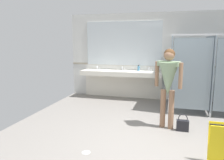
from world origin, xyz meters
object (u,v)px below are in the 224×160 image
object	(u,v)px
soap_dispenser	(139,68)
wet_floor_sign	(219,145)
handbag	(183,125)
person_standing	(168,79)

from	to	relation	value
soap_dispenser	wet_floor_sign	size ratio (longest dim) A/B	0.29
handbag	wet_floor_sign	world-z (taller)	wet_floor_sign
wet_floor_sign	handbag	bearing A→B (deg)	109.78
person_standing	wet_floor_sign	distance (m)	1.68
handbag	person_standing	bearing A→B (deg)	163.14
person_standing	wet_floor_sign	world-z (taller)	person_standing
person_standing	handbag	distance (m)	0.97
soap_dispenser	wet_floor_sign	bearing A→B (deg)	-64.83
person_standing	handbag	bearing A→B (deg)	-16.86
handbag	wet_floor_sign	size ratio (longest dim) A/B	0.56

